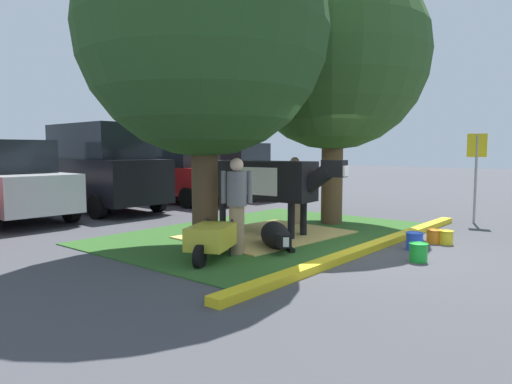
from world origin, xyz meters
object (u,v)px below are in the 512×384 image
shade_tree_left (203,32)px  suv_black (100,167)px  cow_holstein (266,181)px  person_visitor_near (237,203)px  shade_tree_right (334,56)px  bucket_orange (434,236)px  bucket_blue (414,241)px  calf_lying (276,236)px  person_handler (295,189)px  sedan_red (181,173)px  parking_sign (476,160)px  sedan_silver (8,182)px  hatchback_white (235,171)px  wheelbarrow (211,238)px  bucket_green (419,252)px  bucket_yellow (446,237)px

shade_tree_left → suv_black: shade_tree_left is taller
cow_holstein → person_visitor_near: 1.93m
shade_tree_right → suv_black: shade_tree_right is taller
bucket_orange → bucket_blue: bearing=176.2°
shade_tree_right → calf_lying: (-3.11, -0.70, -3.72)m
person_handler → person_visitor_near: 3.39m
calf_lying → sedan_red: size_ratio=0.27×
parking_sign → sedan_silver: bearing=127.9°
suv_black → hatchback_white: (5.43, -0.37, -0.29)m
parking_sign → wheelbarrow: bearing=162.6°
suv_black → shade_tree_right: bearing=-71.2°
shade_tree_right → person_handler: shade_tree_right is taller
person_handler → wheelbarrow: bearing=-164.4°
parking_sign → hatchback_white: bearing=84.1°
parking_sign → suv_black: suv_black is taller
shade_tree_left → wheelbarrow: 3.48m
hatchback_white → bucket_green: bearing=-121.6°
person_visitor_near → bucket_yellow: person_visitor_near is taller
shade_tree_right → parking_sign: size_ratio=2.85×
person_visitor_near → bucket_green: 3.06m
parking_sign → bucket_orange: bearing=-178.2°
parking_sign → sedan_red: parking_sign is taller
sedan_silver → suv_black: bearing=0.0°
hatchback_white → bucket_yellow: bearing=-113.6°
person_visitor_near → bucket_yellow: 4.09m
wheelbarrow → suv_black: size_ratio=0.34×
parking_sign → cow_holstein: bearing=146.9°
shade_tree_left → person_handler: 4.47m
shade_tree_right → bucket_blue: shade_tree_right is taller
cow_holstein → wheelbarrow: (-2.37, -0.76, -0.75)m
bucket_blue → hatchback_white: size_ratio=0.07×
shade_tree_left → person_visitor_near: shade_tree_left is taller
calf_lying → shade_tree_left: bearing=138.1°
calf_lying → shade_tree_right: bearing=12.6°
shade_tree_right → sedan_red: shade_tree_right is taller
person_visitor_near → bucket_orange: bearing=-35.5°
hatchback_white → parking_sign: bearing=-95.9°
shade_tree_right → person_visitor_near: shade_tree_right is taller
cow_holstein → wheelbarrow: size_ratio=2.00×
person_visitor_near → bucket_orange: person_visitor_near is taller
bucket_yellow → suv_black: suv_black is taller
bucket_yellow → sedan_red: (1.44, 9.20, 0.84)m
wheelbarrow → hatchback_white: (7.75, 6.59, 0.60)m
shade_tree_right → suv_black: 7.37m
bucket_green → bucket_orange: (1.66, 0.33, -0.02)m
calf_lying → bucket_yellow: 3.27m
cow_holstein → sedan_silver: size_ratio=0.70×
person_handler → parking_sign: bearing=-47.0°
bucket_blue → shade_tree_left: bearing=131.1°
cow_holstein → hatchback_white: bearing=47.3°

